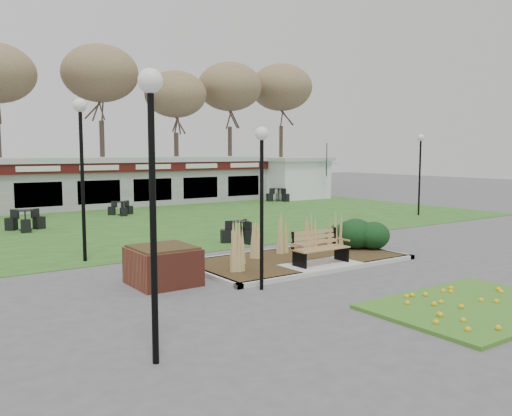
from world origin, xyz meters
TOP-DOWN VIEW (x-y plane):
  - ground at (0.00, 0.00)m, footprint 100.00×100.00m
  - lawn at (0.00, 12.00)m, footprint 34.00×16.00m
  - flower_bed at (0.00, -4.60)m, footprint 4.20×3.00m
  - planting_bed at (1.27, 1.35)m, footprint 6.75×3.40m
  - park_bench at (0.00, 0.25)m, footprint 1.70×0.66m
  - brick_planter at (-4.40, 1.00)m, footprint 1.50×1.50m
  - food_pavilion at (0.00, 19.96)m, footprint 24.60×3.40m
  - service_hut at (13.50, 18.00)m, footprint 4.40×3.40m
  - tree_backdrop at (0.00, 28.00)m, footprint 47.24×5.24m
  - lamp_post_near_left at (-6.65, -3.50)m, footprint 0.37×0.37m
  - lamp_post_near_right at (-2.72, -0.80)m, footprint 0.32×0.32m
  - lamp_post_mid_left at (-5.12, 4.84)m, footprint 0.40×0.40m
  - lamp_post_far_right at (12.42, 6.68)m, footprint 0.34×0.34m
  - bistro_set_a at (0.04, 15.36)m, footprint 1.29×1.22m
  - bistro_set_b at (-5.17, 12.43)m, footprint 1.55×1.49m
  - bistro_set_c at (0.51, 5.00)m, footprint 1.42×1.31m
  - bistro_set_d at (11.32, 17.00)m, footprint 1.50×1.49m
  - patio_umbrella at (14.52, 15.91)m, footprint 2.24×2.28m

SIDE VIEW (x-z plane):
  - ground at x=0.00m, z-range 0.00..0.00m
  - lawn at x=0.00m, z-range 0.00..0.02m
  - flower_bed at x=0.00m, z-range -0.01..0.15m
  - bistro_set_a at x=0.04m, z-range -0.10..0.60m
  - bistro_set_c at x=0.51m, z-range -0.11..0.65m
  - bistro_set_d at x=11.32m, z-range -0.12..0.70m
  - bistro_set_b at x=-5.17m, z-range -0.12..0.72m
  - planting_bed at x=1.27m, z-range -0.27..1.00m
  - brick_planter at x=-4.40m, z-range 0.00..0.95m
  - park_bench at x=0.00m, z-range 0.12..1.05m
  - service_hut at x=13.50m, z-range 0.04..2.86m
  - food_pavilion at x=0.00m, z-range 0.03..2.93m
  - patio_umbrella at x=14.52m, z-range 0.36..3.05m
  - lamp_post_near_right at x=-2.72m, z-range 0.87..4.69m
  - lamp_post_far_right at x=12.42m, z-range 0.94..5.04m
  - lamp_post_near_left at x=-6.65m, z-range 1.02..5.48m
  - lamp_post_mid_left at x=-5.12m, z-range 1.09..5.86m
  - tree_backdrop at x=0.00m, z-range 3.18..13.54m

